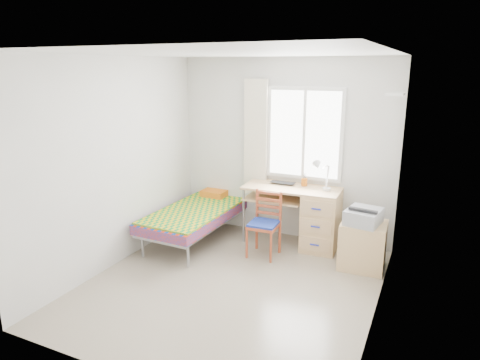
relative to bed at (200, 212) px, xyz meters
name	(u,v)px	position (x,y,z in m)	size (l,w,h in m)	color
floor	(232,284)	(1.05, -1.09, -0.40)	(3.50, 3.50, 0.00)	#BCAD93
ceiling	(230,53)	(1.05, -1.09, 2.20)	(3.50, 3.50, 0.00)	white
wall_back	(284,150)	(1.05, 0.66, 0.90)	(3.20, 3.20, 0.00)	silver
wall_left	(116,163)	(-0.55, -1.09, 0.90)	(3.50, 3.50, 0.00)	silver
wall_right	(384,195)	(2.65, -1.09, 0.90)	(3.50, 3.50, 0.00)	silver
window	(304,134)	(1.35, 0.64, 1.15)	(1.10, 0.04, 1.30)	white
curtain	(256,138)	(0.63, 0.59, 1.05)	(0.35, 0.05, 1.70)	#FAEDCE
floating_shelf	(395,94)	(2.54, 0.31, 1.75)	(0.20, 0.32, 0.03)	white
bed	(200,212)	(0.00, 0.00, 0.00)	(0.94, 1.93, 0.82)	gray
desk	(316,217)	(1.65, 0.38, 0.05)	(1.36, 0.66, 0.84)	tan
chair	(266,220)	(1.10, -0.14, 0.09)	(0.39, 0.39, 0.88)	#98391D
cabinet	(362,245)	(2.34, 0.01, -0.10)	(0.57, 0.51, 0.60)	tan
printer	(364,216)	(2.34, -0.02, 0.29)	(0.44, 0.50, 0.19)	#A9ABB1
laptop	(282,184)	(1.11, 0.42, 0.45)	(0.35, 0.23, 0.03)	black
pen_cup	(304,182)	(1.42, 0.51, 0.49)	(0.08, 0.08, 0.10)	orange
task_lamp	(321,172)	(1.70, 0.30, 0.71)	(0.24, 0.33, 0.44)	white
book	(276,201)	(1.04, 0.39, 0.19)	(0.18, 0.25, 0.02)	gray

